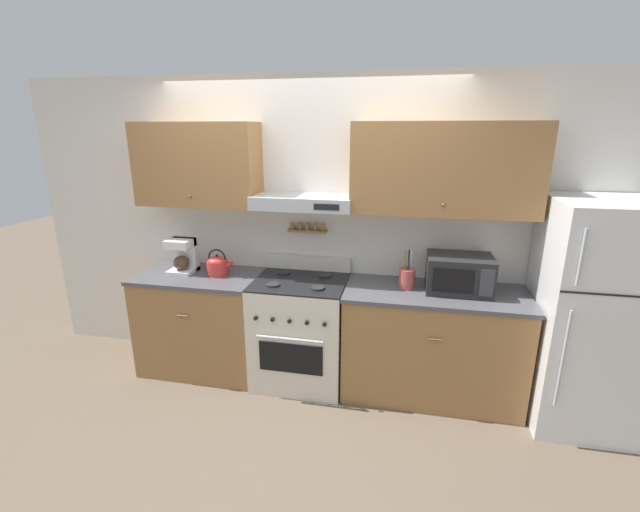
{
  "coord_description": "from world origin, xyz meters",
  "views": [
    {
      "loc": [
        0.84,
        -2.9,
        2.12
      ],
      "look_at": [
        0.18,
        0.27,
        1.15
      ],
      "focal_mm": 24.0,
      "sensor_mm": 36.0,
      "label": 1
    }
  ],
  "objects": [
    {
      "name": "tea_kettle",
      "position": [
        -0.74,
        0.35,
        0.99
      ],
      "size": [
        0.24,
        0.19,
        0.23
      ],
      "color": "red",
      "rests_on": "counter_left"
    },
    {
      "name": "refrigerator",
      "position": [
        2.15,
        0.25,
        0.83
      ],
      "size": [
        0.68,
        0.78,
        1.67
      ],
      "color": "white",
      "rests_on": "ground_plane"
    },
    {
      "name": "counter_right",
      "position": [
        1.09,
        0.33,
        0.45
      ],
      "size": [
        1.41,
        0.65,
        0.9
      ],
      "color": "olive",
      "rests_on": "ground_plane"
    },
    {
      "name": "coffee_maker",
      "position": [
        -1.07,
        0.38,
        1.05
      ],
      "size": [
        0.22,
        0.23,
        0.3
      ],
      "color": "white",
      "rests_on": "counter_left"
    },
    {
      "name": "microwave",
      "position": [
        1.25,
        0.37,
        1.04
      ],
      "size": [
        0.49,
        0.36,
        0.28
      ],
      "color": "#232326",
      "rests_on": "counter_right"
    },
    {
      "name": "utensil_crock",
      "position": [
        0.86,
        0.35,
        0.99
      ],
      "size": [
        0.13,
        0.13,
        0.31
      ],
      "color": "#B24C42",
      "rests_on": "counter_right"
    },
    {
      "name": "ground_plane",
      "position": [
        0.0,
        0.0,
        0.0
      ],
      "size": [
        16.0,
        16.0,
        0.0
      ],
      "primitive_type": "plane",
      "color": "brown"
    },
    {
      "name": "stove_range",
      "position": [
        0.0,
        0.31,
        0.46
      ],
      "size": [
        0.76,
        0.67,
        1.04
      ],
      "color": "beige",
      "rests_on": "ground_plane"
    },
    {
      "name": "wall_back",
      "position": [
        0.08,
        0.6,
        1.46
      ],
      "size": [
        5.2,
        0.46,
        2.55
      ],
      "color": "silver",
      "rests_on": "ground_plane"
    },
    {
      "name": "counter_left",
      "position": [
        -0.91,
        0.33,
        0.45
      ],
      "size": [
        1.06,
        0.65,
        0.9
      ],
      "color": "olive",
      "rests_on": "ground_plane"
    }
  ]
}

